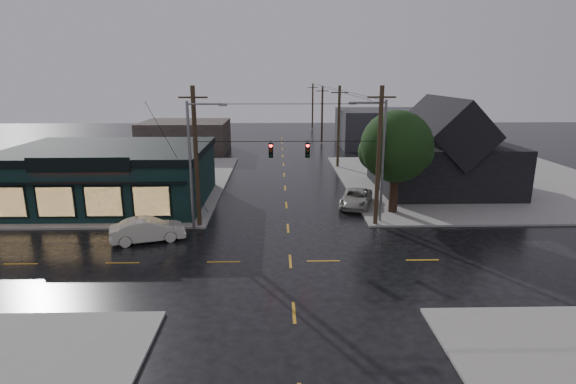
{
  "coord_description": "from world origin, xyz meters",
  "views": [
    {
      "loc": [
        -0.73,
        -24.99,
        10.85
      ],
      "look_at": [
        -0.04,
        4.38,
        3.16
      ],
      "focal_mm": 28.0,
      "sensor_mm": 36.0,
      "label": 1
    }
  ],
  "objects_px": {
    "utility_pole_nw": "(200,227)",
    "suv_silver": "(356,198)",
    "utility_pole_ne": "(375,225)",
    "sedan_cream": "(148,230)",
    "corner_tree": "(396,147)"
  },
  "relations": [
    {
      "from": "corner_tree",
      "to": "utility_pole_ne",
      "type": "relative_size",
      "value": 0.8
    },
    {
      "from": "suv_silver",
      "to": "utility_pole_ne",
      "type": "bearing_deg",
      "value": -66.58
    },
    {
      "from": "utility_pole_nw",
      "to": "utility_pole_ne",
      "type": "distance_m",
      "value": 13.0
    },
    {
      "from": "utility_pole_nw",
      "to": "suv_silver",
      "type": "xyz_separation_m",
      "value": [
        12.42,
        5.06,
        0.71
      ]
    },
    {
      "from": "utility_pole_nw",
      "to": "suv_silver",
      "type": "relative_size",
      "value": 1.99
    },
    {
      "from": "sedan_cream",
      "to": "suv_silver",
      "type": "height_order",
      "value": "sedan_cream"
    },
    {
      "from": "utility_pole_nw",
      "to": "sedan_cream",
      "type": "bearing_deg",
      "value": -135.57
    },
    {
      "from": "utility_pole_ne",
      "to": "suv_silver",
      "type": "distance_m",
      "value": 5.14
    },
    {
      "from": "corner_tree",
      "to": "utility_pole_nw",
      "type": "relative_size",
      "value": 0.8
    },
    {
      "from": "utility_pole_ne",
      "to": "suv_silver",
      "type": "height_order",
      "value": "utility_pole_ne"
    },
    {
      "from": "corner_tree",
      "to": "utility_pole_ne",
      "type": "bearing_deg",
      "value": -124.3
    },
    {
      "from": "sedan_cream",
      "to": "utility_pole_ne",
      "type": "bearing_deg",
      "value": -97.62
    },
    {
      "from": "utility_pole_nw",
      "to": "sedan_cream",
      "type": "relative_size",
      "value": 2.1
    },
    {
      "from": "corner_tree",
      "to": "utility_pole_ne",
      "type": "height_order",
      "value": "corner_tree"
    },
    {
      "from": "sedan_cream",
      "to": "suv_silver",
      "type": "bearing_deg",
      "value": -80.55
    }
  ]
}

